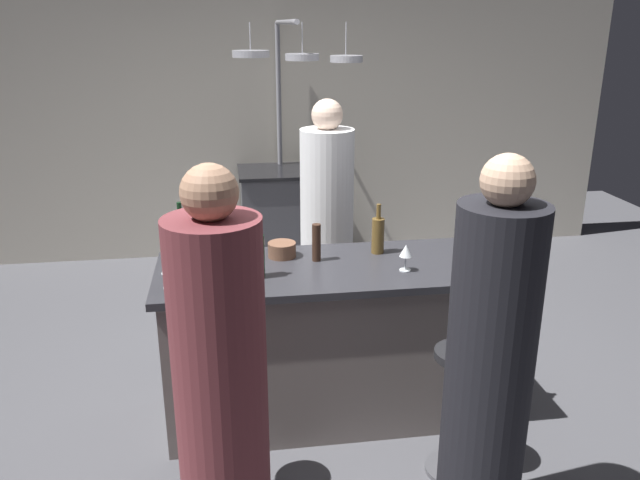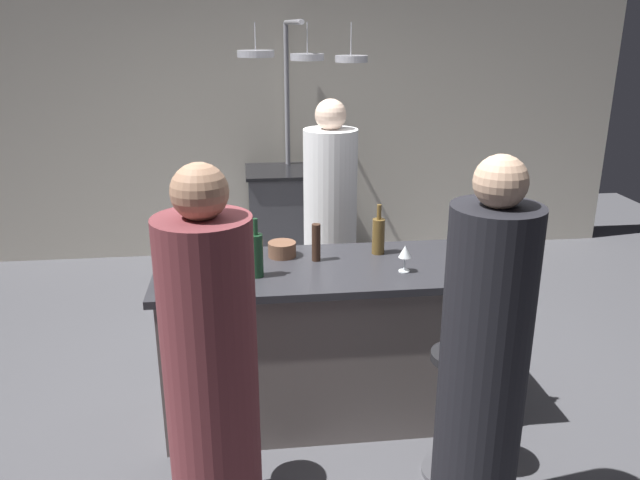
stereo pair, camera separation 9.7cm
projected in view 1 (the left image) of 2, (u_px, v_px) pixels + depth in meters
ground_plane at (324, 410)px, 3.70m from camera, size 9.00×9.00×0.00m
back_wall at (278, 118)px, 5.94m from camera, size 6.40×0.16×2.60m
kitchen_island at (324, 341)px, 3.55m from camera, size 1.80×0.72×0.90m
stove_range at (283, 217)px, 5.85m from camera, size 0.80×0.64×0.89m
chef at (327, 234)px, 4.30m from camera, size 0.36×0.36×1.69m
bar_stool_right at (458, 406)px, 3.08m from camera, size 0.28×0.28×0.68m
guest_right at (489, 372)px, 2.60m from camera, size 0.36×0.36×1.69m
bar_stool_left at (228, 427)px, 2.92m from camera, size 0.28×0.28×0.68m
guest_left at (221, 397)px, 2.42m from camera, size 0.36×0.36×1.70m
overhead_pot_rack at (289, 84)px, 4.84m from camera, size 0.89×1.58×2.17m
pepper_mill at (316, 243)px, 3.46m from camera, size 0.05×0.05×0.21m
wine_bottle_green at (258, 255)px, 3.23m from camera, size 0.07×0.07×0.31m
wine_bottle_red at (181, 237)px, 3.49m from camera, size 0.07×0.07×0.32m
wine_bottle_white at (208, 269)px, 3.04m from camera, size 0.07×0.07×0.31m
wine_bottle_dark at (475, 249)px, 3.34m from camera, size 0.07×0.07×0.29m
wine_bottle_amber at (378, 235)px, 3.58m from camera, size 0.07×0.07×0.29m
wine_glass_near_left_guest at (168, 269)px, 3.09m from camera, size 0.07×0.07×0.15m
wine_glass_by_chef at (406, 252)px, 3.32m from camera, size 0.07×0.07×0.15m
mixing_bowl_wooden at (282, 250)px, 3.54m from camera, size 0.16×0.16×0.08m
mixing_bowl_blue at (235, 261)px, 3.39m from camera, size 0.21×0.21×0.07m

